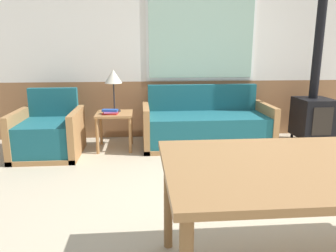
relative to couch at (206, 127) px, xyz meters
The scene contains 8 objects.
ground_plane 2.08m from the couch, 85.00° to the right, with size 16.00×16.00×0.00m, color #B2A58C.
wall_back 1.25m from the couch, 73.37° to the left, with size 7.20×0.09×2.70m.
couch is the anchor object (origin of this frame).
armchair 2.13m from the couch, behind, with size 0.81×0.85×0.83m.
side_table 1.29m from the couch, behind, with size 0.49×0.49×0.50m.
table_lamp 1.46m from the couch, behind, with size 0.24×0.24×0.58m.
book_stack 1.36m from the couch, behind, with size 0.22×0.18×0.06m.
wood_stove 1.59m from the couch, ahead, with size 0.47×0.53×2.35m.
Camera 1 is at (-1.10, -2.40, 1.36)m, focal length 35.00 mm.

